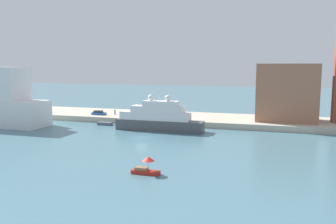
{
  "coord_description": "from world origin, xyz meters",
  "views": [
    {
      "loc": [
        28.66,
        -72.7,
        16.23
      ],
      "look_at": [
        4.48,
        6.0,
        5.23
      ],
      "focal_mm": 37.63,
      "sensor_mm": 36.0,
      "label": 1
    }
  ],
  "objects_px": {
    "small_motorboat": "(146,167)",
    "person_figure": "(115,112)",
    "work_barge": "(105,124)",
    "large_yacht": "(158,118)",
    "harbor_building": "(287,92)",
    "parked_car": "(99,113)",
    "mooring_bollard": "(177,119)"
  },
  "relations": [
    {
      "from": "parked_car",
      "to": "mooring_bollard",
      "type": "relative_size",
      "value": 5.07
    },
    {
      "from": "parked_car",
      "to": "small_motorboat",
      "type": "bearing_deg",
      "value": -54.67
    },
    {
      "from": "small_motorboat",
      "to": "person_figure",
      "type": "xyz_separation_m",
      "value": [
        -27.55,
        46.91,
        1.19
      ]
    },
    {
      "from": "person_figure",
      "to": "small_motorboat",
      "type": "bearing_deg",
      "value": -59.57
    },
    {
      "from": "work_barge",
      "to": "person_figure",
      "type": "height_order",
      "value": "person_figure"
    },
    {
      "from": "small_motorboat",
      "to": "mooring_bollard",
      "type": "bearing_deg",
      "value": 99.39
    },
    {
      "from": "small_motorboat",
      "to": "parked_car",
      "type": "height_order",
      "value": "parked_car"
    },
    {
      "from": "small_motorboat",
      "to": "harbor_building",
      "type": "xyz_separation_m",
      "value": [
        20.9,
        49.97,
        7.95
      ]
    },
    {
      "from": "work_barge",
      "to": "person_figure",
      "type": "distance_m",
      "value": 9.66
    },
    {
      "from": "parked_car",
      "to": "person_figure",
      "type": "xyz_separation_m",
      "value": [
        4.5,
        1.68,
        0.24
      ]
    },
    {
      "from": "large_yacht",
      "to": "person_figure",
      "type": "relative_size",
      "value": 13.15
    },
    {
      "from": "parked_car",
      "to": "person_figure",
      "type": "distance_m",
      "value": 4.81
    },
    {
      "from": "small_motorboat",
      "to": "person_figure",
      "type": "height_order",
      "value": "person_figure"
    },
    {
      "from": "mooring_bollard",
      "to": "person_figure",
      "type": "bearing_deg",
      "value": 167.36
    },
    {
      "from": "large_yacht",
      "to": "person_figure",
      "type": "distance_m",
      "value": 22.0
    },
    {
      "from": "small_motorboat",
      "to": "parked_car",
      "type": "distance_m",
      "value": 55.44
    },
    {
      "from": "large_yacht",
      "to": "parked_car",
      "type": "height_order",
      "value": "large_yacht"
    },
    {
      "from": "harbor_building",
      "to": "large_yacht",
      "type": "bearing_deg",
      "value": -152.62
    },
    {
      "from": "large_yacht",
      "to": "harbor_building",
      "type": "xyz_separation_m",
      "value": [
        30.54,
        15.82,
        6.03
      ]
    },
    {
      "from": "small_motorboat",
      "to": "work_barge",
      "type": "relative_size",
      "value": 1.05
    },
    {
      "from": "parked_car",
      "to": "mooring_bollard",
      "type": "distance_m",
      "value": 25.22
    },
    {
      "from": "work_barge",
      "to": "harbor_building",
      "type": "relative_size",
      "value": 0.27
    },
    {
      "from": "work_barge",
      "to": "person_figure",
      "type": "xyz_separation_m",
      "value": [
        -1.42,
        9.36,
        1.92
      ]
    },
    {
      "from": "work_barge",
      "to": "person_figure",
      "type": "relative_size",
      "value": 2.44
    },
    {
      "from": "harbor_building",
      "to": "mooring_bollard",
      "type": "distance_m",
      "value": 29.8
    },
    {
      "from": "large_yacht",
      "to": "person_figure",
      "type": "height_order",
      "value": "large_yacht"
    },
    {
      "from": "person_figure",
      "to": "harbor_building",
      "type": "bearing_deg",
      "value": 3.61
    },
    {
      "from": "work_barge",
      "to": "harbor_building",
      "type": "bearing_deg",
      "value": 14.79
    },
    {
      "from": "harbor_building",
      "to": "person_figure",
      "type": "distance_m",
      "value": 49.02
    },
    {
      "from": "person_figure",
      "to": "work_barge",
      "type": "bearing_deg",
      "value": -81.35
    },
    {
      "from": "parked_car",
      "to": "person_figure",
      "type": "bearing_deg",
      "value": 20.52
    },
    {
      "from": "large_yacht",
      "to": "mooring_bollard",
      "type": "bearing_deg",
      "value": 72.01
    }
  ]
}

